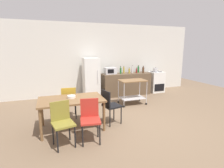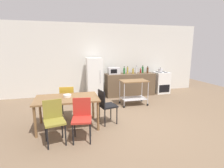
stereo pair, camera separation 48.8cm
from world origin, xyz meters
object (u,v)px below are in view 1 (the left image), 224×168
at_px(microwave, 110,71).
at_px(bottle_sesame_oil, 129,71).
at_px(chair_olive, 62,121).
at_px(bottle_soy_sauce, 136,71).
at_px(stove_oven, 156,82).
at_px(bottle_wine, 124,70).
at_px(chair_red, 90,117).
at_px(kettle, 155,70).
at_px(chair_black, 110,104).
at_px(chair_mustard, 69,100).
at_px(dining_table, 71,102).
at_px(fruit_bowl, 71,97).
at_px(refrigerator, 91,78).
at_px(kitchen_cart, 132,88).
at_px(bottle_sparkling_water, 143,70).
at_px(bottle_vinegar, 132,70).
at_px(bottle_soda, 138,69).
at_px(bottle_hot_sauce, 121,71).

xyz_separation_m(microwave, bottle_sesame_oil, (0.78, -0.12, -0.03)).
xyz_separation_m(chair_olive, bottle_soy_sauce, (3.24, 3.12, 0.47)).
bearing_deg(stove_oven, bottle_wine, 179.78).
distance_m(chair_red, kettle, 4.74).
height_order(chair_black, microwave, microwave).
bearing_deg(chair_mustard, stove_oven, -150.54).
relative_size(dining_table, kettle, 6.26).
xyz_separation_m(microwave, fruit_bowl, (-1.84, -2.45, -0.25)).
relative_size(refrigerator, kitchen_cart, 1.70).
height_order(refrigerator, bottle_sparkling_water, refrigerator).
distance_m(chair_mustard, bottle_vinegar, 3.35).
relative_size(microwave, bottle_sparkling_water, 1.58).
bearing_deg(chair_black, bottle_soda, -53.18).
relative_size(microwave, kettle, 1.92).
xyz_separation_m(chair_olive, refrigerator, (1.34, 3.26, 0.26)).
bearing_deg(fruit_bowl, bottle_soda, 38.38).
bearing_deg(kettle, bottle_sesame_oil, 179.18).
bearing_deg(bottle_sesame_oil, microwave, 171.48).
xyz_separation_m(chair_mustard, bottle_soy_sauce, (2.96, 1.75, 0.47)).
relative_size(bottle_soda, fruit_bowl, 1.59).
xyz_separation_m(chair_olive, microwave, (2.12, 3.21, 0.51)).
bearing_deg(chair_red, fruit_bowl, 118.10).
height_order(bottle_vinegar, bottle_soda, bottle_vinegar).
bearing_deg(bottle_soy_sauce, chair_black, -129.17).
bearing_deg(bottle_soda, bottle_wine, -178.32).
bearing_deg(kitchen_cart, kettle, 35.06).
distance_m(stove_oven, microwave, 2.20).
height_order(stove_oven, kitchen_cart, stove_oven).
bearing_deg(bottle_soy_sauce, fruit_bowl, -141.41).
bearing_deg(bottle_soy_sauce, bottle_soda, 33.43).
bearing_deg(refrigerator, bottle_hot_sauce, -5.60).
xyz_separation_m(bottle_sparkling_water, fruit_bowl, (-3.24, -2.30, -0.24)).
bearing_deg(refrigerator, chair_mustard, -119.39).
relative_size(dining_table, bottle_vinegar, 4.86).
bearing_deg(bottle_wine, bottle_soda, 1.68).
distance_m(bottle_wine, bottle_sparkling_water, 0.84).
distance_m(chair_mustard, chair_olive, 1.40).
bearing_deg(kettle, bottle_sparkling_water, -178.44).
height_order(chair_red, stove_oven, stove_oven).
height_order(chair_mustard, bottle_sesame_oil, bottle_sesame_oil).
height_order(kitchen_cart, bottle_sesame_oil, bottle_sesame_oil).
xyz_separation_m(kitchen_cart, bottle_sesame_oil, (0.42, 1.17, 0.43)).
xyz_separation_m(refrigerator, bottle_sparkling_water, (2.18, -0.20, 0.25)).
distance_m(dining_table, bottle_soda, 4.01).
bearing_deg(kitchen_cart, bottle_sesame_oil, 70.41).
height_order(chair_black, chair_olive, same).
height_order(chair_olive, fruit_bowl, chair_olive).
relative_size(bottle_sparkling_water, kettle, 1.21).
height_order(chair_red, microwave, microwave).
xyz_separation_m(chair_black, bottle_soda, (2.15, 2.56, 0.52)).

